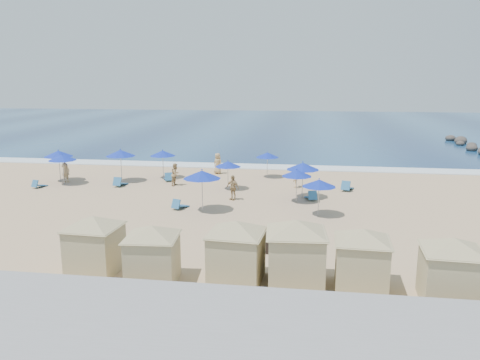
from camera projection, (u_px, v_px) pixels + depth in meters
The scene contains 32 objects.
ground at pixel (214, 214), 27.65m from camera, with size 160.00×160.00×0.00m, color tan.
ocean at pixel (277, 126), 80.86m from camera, with size 160.00×80.00×0.06m, color navy.
surf_line at pixel (248, 166), 42.64m from camera, with size 160.00×2.50×0.08m, color white.
seawall at pixel (128, 314), 14.45m from camera, with size 160.00×6.10×1.22m.
trash_bin at pixel (268, 242), 21.53m from camera, with size 0.84×0.84×0.84m, color black.
cabana_0 at pixel (94, 237), 19.04m from camera, with size 4.15×4.15×2.61m.
cabana_1 at pixel (152, 247), 18.02m from camera, with size 4.03×4.03×2.54m.
cabana_2 at pixel (236, 243), 18.11m from camera, with size 4.29×4.29×2.70m.
cabana_3 at pixel (296, 244), 17.78m from camera, with size 4.54×4.54×2.86m.
cabana_4 at pixel (362, 251), 17.48m from camera, with size 4.13×4.13×2.59m.
cabana_5 at pixel (452, 262), 16.30m from camera, with size 4.23×4.23×2.66m.
umbrella_0 at pixel (58, 154), 36.17m from camera, with size 2.20×2.20×2.50m.
umbrella_1 at pixel (62, 157), 35.10m from camera, with size 2.08×2.08×2.37m.
umbrella_2 at pixel (121, 153), 36.02m from camera, with size 2.27×2.27×2.59m.
umbrella_3 at pixel (163, 153), 37.36m from camera, with size 2.05×2.05×2.34m.
umbrella_4 at pixel (228, 164), 33.49m from camera, with size 1.88×1.88×2.14m.
umbrella_5 at pixel (202, 175), 27.78m from camera, with size 2.28×2.28×2.59m.
umbrella_6 at pixel (297, 173), 29.91m from camera, with size 1.94×1.94×2.20m.
umbrella_7 at pixel (267, 155), 37.65m from camera, with size 1.87×1.87×2.12m.
umbrella_8 at pixel (303, 166), 30.94m from camera, with size 2.19×2.19×2.49m.
umbrella_9 at pixel (319, 183), 26.87m from camera, with size 1.97×1.97×2.24m.
beach_chair_0 at pixel (38, 185), 34.35m from camera, with size 0.79×1.24×0.63m.
beach_chair_1 at pixel (120, 183), 34.78m from camera, with size 0.74×1.42×0.75m.
beach_chair_2 at pixel (168, 178), 36.61m from camera, with size 1.06×1.45×0.73m.
beach_chair_3 at pixel (179, 205), 28.66m from camera, with size 0.94×1.34×0.68m.
beach_chair_4 at pixel (311, 196), 30.77m from camera, with size 0.88×1.39×0.71m.
beach_chair_5 at pixel (347, 187), 33.41m from camera, with size 1.05×1.53×0.77m.
beachgoer_0 at pixel (65, 170), 36.08m from camera, with size 0.68×0.45×1.86m, color tan.
beachgoer_1 at pixel (176, 174), 34.97m from camera, with size 0.82×0.64×1.68m, color tan.
beachgoer_2 at pixel (233, 188), 30.73m from camera, with size 0.97×0.40×1.66m, color tan.
beachgoer_3 at pixel (295, 177), 34.30m from camera, with size 1.02×0.59×1.58m, color tan.
beachgoer_4 at pixel (218, 163), 39.34m from camera, with size 0.86×0.56×1.76m, color tan.
Camera 1 is at (5.35, -26.12, 7.74)m, focal length 35.00 mm.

